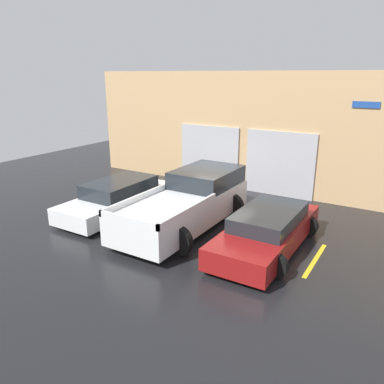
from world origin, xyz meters
name	(u,v)px	position (x,y,z in m)	size (l,w,h in m)	color
ground_plane	(213,210)	(0.00, 0.00, 0.00)	(28.00, 28.00, 0.00)	black
shophouse_building	(251,133)	(0.00, 3.29, 2.44)	(15.78, 0.68, 4.93)	tan
pickup_truck	(189,202)	(0.00, -1.70, 0.81)	(2.63, 5.42, 1.67)	white
sedan_white	(119,197)	(-2.81, -1.96, 0.56)	(2.14, 4.69, 1.19)	white
sedan_side	(267,230)	(2.81, -1.96, 0.55)	(2.17, 4.73, 1.14)	maroon
parking_stripe_far_left	(91,205)	(-4.21, -1.99, 0.00)	(0.12, 2.20, 0.01)	gold
parking_stripe_left	(150,220)	(-1.40, -1.99, 0.00)	(0.12, 2.20, 0.01)	gold
parking_stripe_centre	(222,237)	(1.40, -1.99, 0.00)	(0.12, 2.20, 0.01)	gold
parking_stripe_right	(315,260)	(4.21, -1.99, 0.00)	(0.12, 2.20, 0.01)	gold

